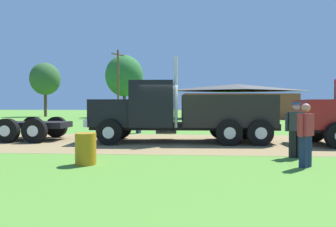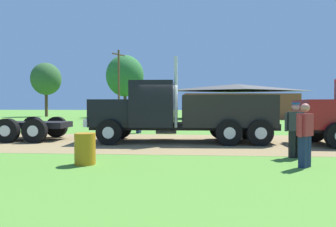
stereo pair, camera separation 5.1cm
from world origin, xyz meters
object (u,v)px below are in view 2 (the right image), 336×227
Objects in this scene: visitor_standing_near at (305,133)px; visitor_far_side at (139,117)px; truck_foreground_white at (183,112)px; shed_building at (237,102)px; utility_pole_near at (119,82)px; steel_barrel at (85,149)px; visitor_by_barrel at (295,127)px.

visitor_far_side is at bearing 123.76° from visitor_standing_near.
visitor_far_side is at bearing 124.76° from truck_foreground_white.
shed_building reaches higher than visitor_standing_near.
utility_pole_near is (-6.05, 19.77, 3.72)m from visitor_far_side.
utility_pole_near is at bearing 102.00° from steel_barrel.
steel_barrel is at bearing -166.68° from visitor_by_barrel.
visitor_far_side is (-6.30, 7.59, 0.02)m from visitor_by_barrel.
shed_building is 1.68× the size of utility_pole_near.
truck_foreground_white reaches higher than visitor_standing_near.
visitor_by_barrel is 27.99m from shed_building.
truck_foreground_white is at bearing -69.70° from utility_pole_near.
shed_building is 15.47m from utility_pole_near.
shed_building reaches higher than steel_barrel.
truck_foreground_white is at bearing 134.19° from visitor_by_barrel.
utility_pole_near is (-8.75, 23.65, 3.36)m from truck_foreground_white.
visitor_far_side is 22.24m from shed_building.
visitor_far_side is 0.20× the size of utility_pole_near.
visitor_by_barrel is at bearing -95.93° from shed_building.
visitor_standing_near is at bearing -56.24° from visitor_far_side.
utility_pole_near is at bearing 112.77° from visitor_standing_near.
visitor_far_side is 0.12× the size of shed_building.
visitor_standing_near is 31.45m from utility_pole_near.
utility_pole_near is at bearing 114.30° from visitor_by_barrel.
shed_building is at bearing 84.07° from visitor_by_barrel.
utility_pole_near reaches higher than shed_building.
utility_pole_near is at bearing 110.30° from truck_foreground_white.
utility_pole_near is (-12.08, 28.79, 3.78)m from visitor_standing_near.
visitor_standing_near is 5.97m from steel_barrel.
steel_barrel is 29.79m from utility_pole_near.
utility_pole_near is at bearing -178.31° from shed_building.
steel_barrel is at bearing -78.00° from utility_pole_near.
steel_barrel is 30.72m from shed_building.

